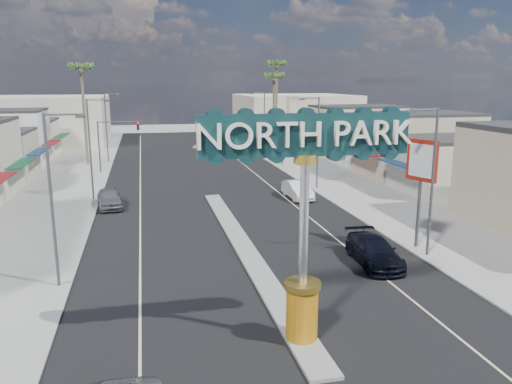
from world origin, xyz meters
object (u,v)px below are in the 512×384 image
palm_right_far (277,69)px  suv_right (374,251)px  palm_left_far (81,73)px  streetlight_r_far (263,121)px  streetlight_r_mid (316,138)px  car_parked_right (298,190)px  streetlight_l_near (54,192)px  streetlight_r_near (430,175)px  gateway_sign (304,202)px  streetlight_l_far (107,124)px  streetlight_l_mid (92,144)px  car_parked_left (110,198)px  traffic_signal_right (269,133)px  bank_pylon_sign (422,167)px  palm_right_mid (274,80)px  traffic_signal_left (115,136)px

palm_right_far → suv_right: size_ratio=2.62×
palm_left_far → streetlight_r_far: bearing=4.9°
streetlight_r_mid → car_parked_right: bearing=-130.6°
streetlight_l_near → streetlight_r_near: (20.87, 0.00, 0.00)m
gateway_sign → streetlight_r_mid: 29.91m
streetlight_l_far → palm_left_far: (-2.57, -2.00, 6.43)m
streetlight_l_mid → palm_right_far: 41.53m
car_parked_left → streetlight_l_mid: bearing=107.1°
streetlight_r_near → palm_right_far: palm_right_far is taller
streetlight_l_far → car_parked_left: streetlight_l_far is taller
traffic_signal_right → palm_left_far: palm_left_far is taller
streetlight_l_mid → bank_pylon_sign: 28.10m
streetlight_l_far → palm_right_far: bearing=21.5°
gateway_sign → car_parked_right: (7.55, 24.66, -5.13)m
traffic_signal_right → streetlight_r_near: 34.03m
streetlight_l_near → palm_right_mid: (23.43, 46.00, 5.54)m
suv_right → bank_pylon_sign: size_ratio=0.78×
streetlight_l_mid → streetlight_r_near: bearing=-43.8°
palm_left_far → palm_right_mid: 26.70m
streetlight_l_near → suv_right: 17.85m
traffic_signal_right → streetlight_r_mid: size_ratio=0.67×
streetlight_l_mid → streetlight_r_near: 28.90m
gateway_sign → streetlight_l_mid: (-10.43, 28.02, -0.86)m
car_parked_left → bank_pylon_sign: size_ratio=0.70×
traffic_signal_right → palm_left_far: bearing=164.9°
traffic_signal_left → palm_left_far: (-3.82, 6.01, 7.22)m
streetlight_r_near → bank_pylon_sign: (0.33, 1.56, 0.25)m
streetlight_r_far → car_parked_right: (-2.88, -25.36, -4.27)m
palm_right_far → car_parked_right: (-7.45, -35.36, -11.59)m
streetlight_l_mid → streetlight_l_far: 22.00m
traffic_signal_right → car_parked_left: traffic_signal_right is taller
streetlight_l_far → streetlight_r_near: (20.87, -42.00, 0.00)m
streetlight_l_mid → car_parked_right: streetlight_l_mid is taller
gateway_sign → suv_right: 11.50m
gateway_sign → palm_left_far: palm_left_far is taller
gateway_sign → traffic_signal_left: bearing=102.3°
streetlight_r_far → palm_right_mid: palm_right_mid is taller
gateway_sign → streetlight_r_near: 13.19m
gateway_sign → streetlight_r_near: size_ratio=1.02×
traffic_signal_right → streetlight_l_far: 21.20m
gateway_sign → streetlight_l_far: 51.10m
streetlight_r_mid → palm_right_mid: 26.71m
palm_right_mid → streetlight_l_far: bearing=-170.3°
traffic_signal_left → traffic_signal_right: same height
palm_left_far → car_parked_right: size_ratio=2.71×
streetlight_l_mid → palm_right_mid: 35.44m
streetlight_r_near → car_parked_left: streetlight_r_near is taller
streetlight_l_near → palm_left_far: palm_left_far is taller
gateway_sign → streetlight_r_near: bearing=37.6°
bank_pylon_sign → palm_right_mid: bearing=66.7°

